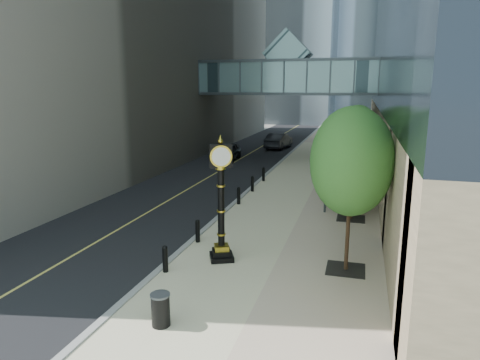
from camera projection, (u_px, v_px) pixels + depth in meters
name	position (u px, v px, depth m)	size (l,w,h in m)	color
ground	(228.00, 295.00, 13.91)	(320.00, 320.00, 0.00)	gray
road	(271.00, 141.00, 53.37)	(8.00, 180.00, 0.02)	black
sidewalk	(336.00, 143.00, 51.22)	(8.00, 180.00, 0.06)	beige
curb	(303.00, 142.00, 52.30)	(0.25, 180.00, 0.07)	gray
skywalk	(288.00, 75.00, 39.39)	(17.00, 4.20, 5.80)	slate
entrance_canopy	(355.00, 129.00, 25.24)	(3.00, 8.00, 4.38)	#383F44
bollard_row	(230.00, 204.00, 22.99)	(0.20, 16.20, 0.90)	black
street_trees	(357.00, 138.00, 25.30)	(2.91, 28.59, 5.97)	black
street_clock	(221.00, 209.00, 16.25)	(1.18, 1.18, 4.73)	black
trash_bin	(161.00, 311.00, 11.97)	(0.52, 0.52, 0.90)	black
pedestrian	(340.00, 189.00, 24.52)	(0.64, 0.42, 1.76)	#A7A299
car_near	(227.00, 152.00, 39.32)	(1.90, 4.73, 1.61)	black
car_far	(279.00, 141.00, 47.05)	(1.79, 5.13, 1.69)	black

